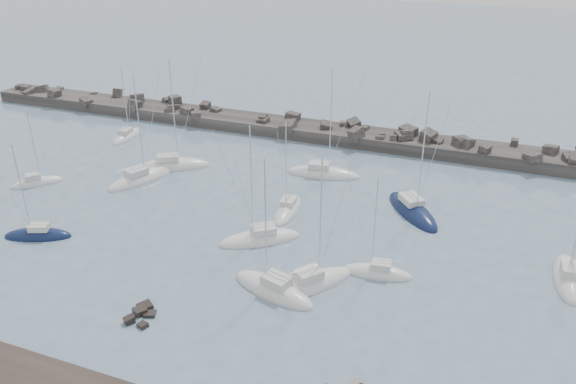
# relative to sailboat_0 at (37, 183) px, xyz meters

# --- Properties ---
(ground) EXTENTS (400.00, 400.00, 0.00)m
(ground) POSITION_rel_sailboat_0_xyz_m (32.34, -8.77, -0.14)
(ground) COLOR slate
(ground) RESTS_ON ground
(rock_cluster_near) EXTENTS (2.74, 3.72, 1.18)m
(rock_cluster_near) POSITION_rel_sailboat_0_xyz_m (27.65, -17.50, -0.11)
(rock_cluster_near) COLOR black
(rock_cluster_near) RESTS_ON ground
(breakwater) EXTENTS (115.00, 7.35, 5.04)m
(breakwater) POSITION_rel_sailboat_0_xyz_m (24.85, 29.20, 0.20)
(breakwater) COLOR #2E2B29
(breakwater) RESTS_ON ground
(sailboat_0) EXTENTS (5.84, 5.96, 10.32)m
(sailboat_0) POSITION_rel_sailboat_0_xyz_m (0.00, 0.00, 0.00)
(sailboat_0) COLOR silver
(sailboat_0) RESTS_ON ground
(sailboat_1) EXTENTS (2.68, 7.57, 11.89)m
(sailboat_1) POSITION_rel_sailboat_0_xyz_m (0.61, 18.49, -0.01)
(sailboat_1) COLOR silver
(sailboat_1) RESTS_ON ground
(sailboat_2) EXTENTS (7.50, 4.69, 11.52)m
(sailboat_2) POSITION_rel_sailboat_0_xyz_m (9.74, -10.38, 0.00)
(sailboat_2) COLOR #0E1A3C
(sailboat_2) RESTS_ON ground
(sailboat_3) EXTENTS (6.47, 9.92, 15.07)m
(sailboat_3) POSITION_rel_sailboat_0_xyz_m (11.73, 5.67, 0.01)
(sailboat_3) COLOR silver
(sailboat_3) RESTS_ON ground
(sailboat_4) EXTENTS (10.11, 4.35, 15.41)m
(sailboat_4) POSITION_rel_sailboat_0_xyz_m (33.36, 15.85, 0.00)
(sailboat_4) COLOR silver
(sailboat_4) RESTS_ON ground
(sailboat_5) EXTENTS (9.30, 5.20, 14.16)m
(sailboat_5) POSITION_rel_sailboat_0_xyz_m (37.00, -10.43, 0.01)
(sailboat_5) COLOR silver
(sailboat_5) RESTS_ON ground
(sailboat_6) EXTENTS (2.95, 7.82, 12.14)m
(sailboat_6) POSITION_rel_sailboat_0_xyz_m (32.66, 4.60, -0.01)
(sailboat_6) COLOR silver
(sailboat_6) RESTS_ON ground
(sailboat_7) EXTENTS (7.45, 8.47, 13.83)m
(sailboat_7) POSITION_rel_sailboat_0_xyz_m (40.04, -8.24, 0.01)
(sailboat_7) COLOR silver
(sailboat_7) RESTS_ON ground
(sailboat_8) EXTENTS (8.68, 9.84, 15.87)m
(sailboat_8) POSITION_rel_sailboat_0_xyz_m (46.27, 9.49, 0.01)
(sailboat_8) COLOR #0E1A3C
(sailboat_8) RESTS_ON ground
(sailboat_9) EXTENTS (7.04, 2.94, 10.94)m
(sailboat_9) POSITION_rel_sailboat_0_xyz_m (45.24, -4.32, -0.01)
(sailboat_9) COLOR silver
(sailboat_9) RESTS_ON ground
(sailboat_10) EXTENTS (2.87, 8.61, 13.69)m
(sailboat_10) POSITION_rel_sailboat_0_xyz_m (62.33, 1.23, 0.02)
(sailboat_10) COLOR silver
(sailboat_10) RESTS_ON ground
(sailboat_13) EXTENTS (10.34, 7.79, 16.03)m
(sailboat_13) POSITION_rel_sailboat_0_xyz_m (13.36, 10.88, 0.01)
(sailboat_13) COLOR silver
(sailboat_13) RESTS_ON ground
(sailboat_14) EXTENTS (8.76, 7.43, 14.00)m
(sailboat_14) POSITION_rel_sailboat_0_xyz_m (32.28, -2.60, 0.00)
(sailboat_14) COLOR silver
(sailboat_14) RESTS_ON ground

